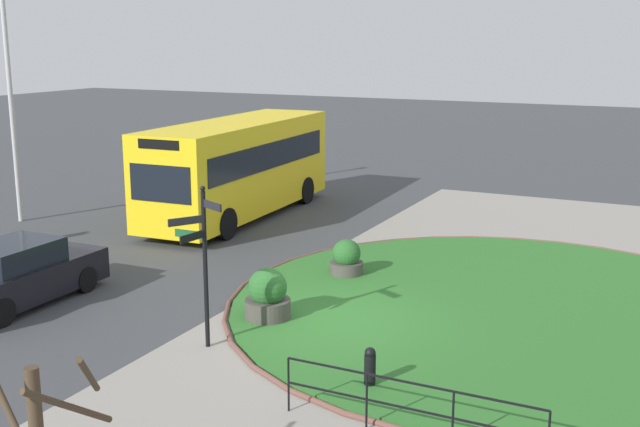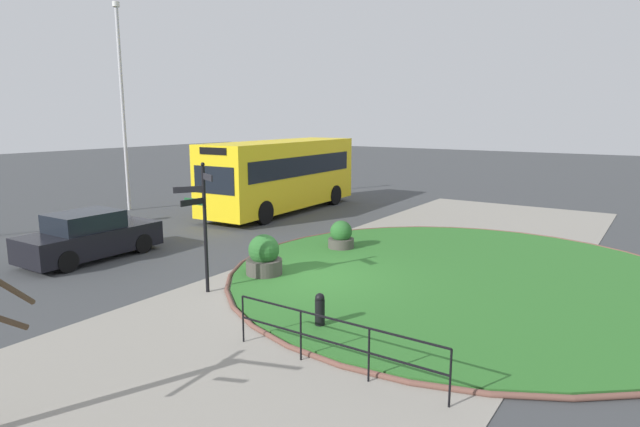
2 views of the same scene
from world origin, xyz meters
The scene contains 12 objects.
ground centered at (0.00, 0.00, 0.00)m, with size 120.00×120.00×0.00m, color #3D3F42.
sidewalk_paving centered at (0.00, -1.74, 0.01)m, with size 32.00×8.53×0.02m, color gray.
grass_island centered at (2.59, -3.32, 0.05)m, with size 12.80×12.80×0.10m, color #2D6B28.
grass_kerb_ring centered at (2.59, -3.32, 0.06)m, with size 13.11×13.11×0.11m, color brown.
signpost_directional centered at (-2.34, 1.70, 1.98)m, with size 0.73×1.28×3.32m.
bollard_foreground centered at (-2.64, -2.02, 0.41)m, with size 0.21×0.21×0.79m.
railing_grass_edge centered at (-4.06, -3.25, 0.64)m, with size 0.08×4.27×0.98m.
bus_yellow centered at (8.13, 7.36, 1.78)m, with size 9.30×2.93×3.32m.
car_far_lane centered at (-1.98, 7.13, 0.70)m, with size 4.29×1.83×1.51m.
lamppost_tall centered at (4.30, 13.68, 5.06)m, with size 0.32×0.32×9.52m.
planter_near_signpost centered at (3.30, 1.10, 0.45)m, with size 0.87×0.87×1.02m.
planter_kerbside centered at (-0.45, 1.31, 0.55)m, with size 1.01×1.01×1.22m.
Camera 2 is at (-11.33, -7.84, 4.40)m, focal length 29.52 mm.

